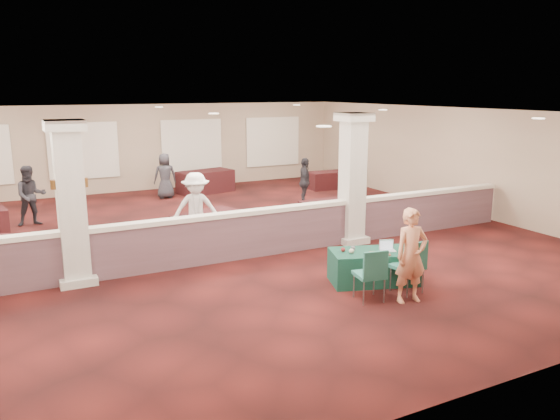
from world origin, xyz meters
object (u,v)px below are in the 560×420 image
woman (411,256)px  attendee_b (196,209)px  near_table (373,267)px  far_table_back_center (205,182)px  far_table_back_right (329,180)px  conf_chair_main (412,263)px  conf_chair_side (372,271)px  attendee_d (165,176)px  attendee_c (305,182)px  attendee_a (31,196)px  far_table_front_center (208,226)px  far_table_front_right (331,212)px

woman → attendee_b: bearing=120.8°
near_table → far_table_back_center: 10.63m
far_table_back_right → conf_chair_main: bearing=-114.1°
conf_chair_side → far_table_back_center: (0.90, 11.44, -0.18)m
woman → attendee_d: 11.41m
woman → far_table_back_right: bearing=72.8°
attendee_c → attendee_a: bearing=109.1°
near_table → far_table_back_center: bearing=107.1°
attendee_a → attendee_b: attendee_b is taller
conf_chair_main → conf_chair_side: (-0.90, 0.00, -0.03)m
far_table_front_center → attendee_a: size_ratio=1.03×
near_table → conf_chair_main: 0.90m
woman → far_table_front_right: bearing=79.5°
far_table_front_center → conf_chair_main: bearing=-67.9°
near_table → far_table_front_center: bearing=131.4°
near_table → woman: woman is taller
conf_chair_main → far_table_front_right: size_ratio=0.62×
far_table_front_right → far_table_front_center: bearing=180.0°
attendee_b → conf_chair_main: bearing=-49.1°
conf_chair_side → attendee_b: attendee_b is taller
far_table_front_right → attendee_b: size_ratio=0.93×
woman → far_table_back_center: (0.27, 11.73, -0.46)m
far_table_front_right → far_table_back_center: far_table_back_center is taller
far_table_front_center → far_table_back_right: far_table_front_center is taller
near_table → conf_chair_side: size_ratio=1.71×
woman → far_table_front_center: 5.85m
woman → attendee_c: size_ratio=1.09×
attendee_a → attendee_d: bearing=21.6°
near_table → attendee_b: attendee_b is taller
far_table_front_center → far_table_front_right: far_table_front_center is taller
far_table_front_center → far_table_back_right: size_ratio=1.07×
woman → far_table_front_center: bearing=116.1°
far_table_front_center → attendee_d: bearing=84.8°
far_table_back_right → attendee_d: (-6.11, 1.00, 0.46)m
woman → far_table_back_center: woman is taller
conf_chair_main → attendee_b: size_ratio=0.57×
conf_chair_side → woman: 0.75m
far_table_front_right → far_table_back_center: (-1.53, 6.20, 0.06)m
far_table_front_right → attendee_d: size_ratio=1.05×
near_table → attendee_d: 10.34m
conf_chair_side → far_table_back_center: bearing=95.1°
attendee_a → attendee_d: attendee_a is taller
near_table → attendee_d: attendee_d is taller
near_table → attendee_a: (-5.74, 8.13, 0.52)m
attendee_a → attendee_b: size_ratio=0.94×
far_table_back_center → far_table_back_right: far_table_back_center is taller
far_table_back_right → woman: bearing=-114.8°
woman → attendee_d: size_ratio=1.09×
attendee_d → attendee_b: bearing=87.7°
attendee_b → conf_chair_side: bearing=-57.9°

